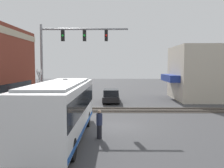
{
  "coord_description": "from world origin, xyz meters",
  "views": [
    {
      "loc": [
        -16.7,
        -0.2,
        4.14
      ],
      "look_at": [
        5.27,
        0.05,
        2.49
      ],
      "focal_mm": 40.0,
      "sensor_mm": 36.0,
      "label": 1
    }
  ],
  "objects_px": {
    "parked_car_black": "(111,96)",
    "pedestrian_near_bus": "(99,124)",
    "crossing_signal": "(40,88)",
    "city_bus": "(61,108)"
  },
  "relations": [
    {
      "from": "city_bus",
      "to": "parked_car_black",
      "type": "relative_size",
      "value": 2.08
    },
    {
      "from": "crossing_signal",
      "to": "pedestrian_near_bus",
      "type": "xyz_separation_m",
      "value": [
        -6.54,
        -5.32,
        -1.46
      ]
    },
    {
      "from": "city_bus",
      "to": "crossing_signal",
      "type": "distance_m",
      "value": 7.33
    },
    {
      "from": "parked_car_black",
      "to": "crossing_signal",
      "type": "bearing_deg",
      "value": 141.99
    },
    {
      "from": "city_bus",
      "to": "pedestrian_near_bus",
      "type": "relative_size",
      "value": 6.12
    },
    {
      "from": "pedestrian_near_bus",
      "to": "crossing_signal",
      "type": "bearing_deg",
      "value": 39.11
    },
    {
      "from": "parked_car_black",
      "to": "pedestrian_near_bus",
      "type": "distance_m",
      "value": 13.95
    },
    {
      "from": "city_bus",
      "to": "pedestrian_near_bus",
      "type": "xyz_separation_m",
      "value": [
        0.04,
        -2.13,
        -0.92
      ]
    },
    {
      "from": "city_bus",
      "to": "pedestrian_near_bus",
      "type": "bearing_deg",
      "value": -88.98
    },
    {
      "from": "crossing_signal",
      "to": "parked_car_black",
      "type": "bearing_deg",
      "value": -38.01
    }
  ]
}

